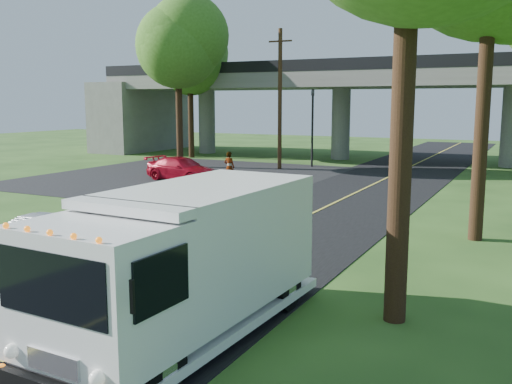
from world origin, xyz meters
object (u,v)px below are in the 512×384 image
Objects in this scene: traffic_signal at (312,120)px; red_sedan at (182,169)px; tree_left_far at (191,62)px; tree_left_lot at (179,47)px; utility_pole at (280,98)px; step_van at (187,258)px; pedestrian at (229,167)px; silver_sedan at (40,248)px.

traffic_signal reaches higher than red_sedan.
tree_left_far is (-10.79, 1.84, 4.25)m from traffic_signal.
traffic_signal is 0.50× the size of tree_left_lot.
tree_left_lot is (-6.29, -2.16, 3.31)m from utility_pole.
traffic_signal is 0.53× the size of tree_left_far.
step_van reaches higher than pedestrian.
red_sedan is 1.01× the size of silver_sedan.
step_van is 21.70m from red_sedan.
step_van is at bearing 119.59° from pedestrian.
silver_sedan is (13.59, -27.90, -6.72)m from tree_left_far.
silver_sedan is at bearing -64.02° from tree_left_far.
red_sedan is 2.62× the size of pedestrian.
red_sedan is 17.80m from silver_sedan.
tree_left_far reaches higher than silver_sedan.
tree_left_lot is at bearing -151.89° from traffic_signal.
utility_pole is 7.43m from tree_left_lot.
utility_pole is 1.34× the size of step_van.
tree_left_far is at bearing 109.76° from silver_sedan.
silver_sedan is 17.36m from pedestrian.
traffic_signal is 11.75m from tree_left_far.
traffic_signal is 1.17× the size of silver_sedan.
utility_pole is at bearing -22.43° from tree_left_far.
step_van is at bearing -21.36° from silver_sedan.
utility_pole is at bearing 113.18° from step_van.
tree_left_lot is at bearing 126.77° from step_van.
utility_pole is 0.86× the size of tree_left_lot.
tree_left_lot is at bearing 43.70° from red_sedan.
tree_left_lot reaches higher than traffic_signal.
tree_left_lot is at bearing -161.03° from utility_pole.
step_van is (16.00, -23.36, -6.39)m from tree_left_lot.
red_sedan is 2.84m from pedestrian.
step_van is at bearing -136.38° from red_sedan.
tree_left_lot is (-7.79, -4.16, 4.70)m from traffic_signal.
tree_left_far is at bearing 157.57° from utility_pole.
pedestrian is (0.25, -7.19, -3.74)m from utility_pole.
utility_pole is 8.11m from pedestrian.
step_van is at bearing -73.41° from traffic_signal.
traffic_signal is at bearing 89.91° from silver_sedan.
utility_pole reaches higher than traffic_signal.
tree_left_far is (-3.00, 6.00, -0.45)m from tree_left_lot.
utility_pole is 0.91× the size of tree_left_far.
silver_sedan is at bearing -83.87° from traffic_signal.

